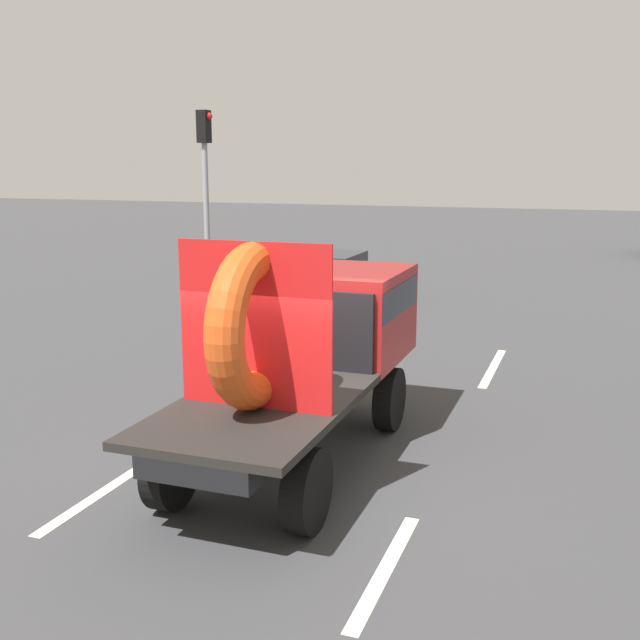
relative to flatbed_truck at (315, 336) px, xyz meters
The scene contains 8 objects.
ground_plane 1.96m from the flatbed_truck, 86.86° to the right, with size 120.00×120.00×0.00m, color #38383A.
flatbed_truck is the anchor object (origin of this frame).
distant_sedan 12.24m from the flatbed_truck, 107.89° to the left, with size 1.72×4.02×1.31m.
traffic_light 12.29m from the flatbed_truck, 125.36° to the left, with size 0.42×0.36×5.41m.
lane_dash_left_near 3.45m from the flatbed_truck, 127.76° to the right, with size 2.52×0.16×0.01m, color beige.
lane_dash_left_far 6.22m from the flatbed_truck, 108.15° to the left, with size 2.60×0.16×0.01m, color beige.
lane_dash_right_near 3.88m from the flatbed_truck, 58.01° to the right, with size 2.34×0.16×0.01m, color beige.
lane_dash_right_far 5.62m from the flatbed_truck, 69.67° to the left, with size 2.98×0.16×0.01m, color beige.
Camera 1 is at (3.57, -8.57, 3.99)m, focal length 42.63 mm.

